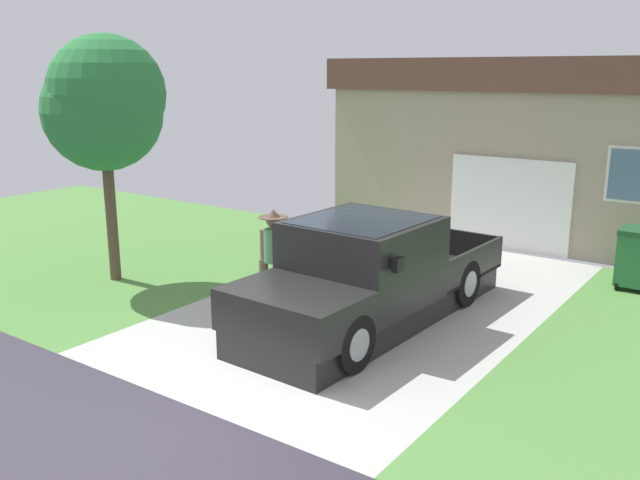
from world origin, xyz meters
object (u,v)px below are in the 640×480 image
object	(u,v)px
handbag	(259,309)
wheeled_trash_bin	(636,257)
person_with_hat	(274,254)
house_with_garage	(559,144)
front_yard_tree	(105,103)
pickup_truck	(363,279)

from	to	relation	value
handbag	wheeled_trash_bin	bearing A→B (deg)	47.74
handbag	wheeled_trash_bin	xyz separation A→B (m)	(4.62, 5.09, 0.47)
person_with_hat	house_with_garage	xyz separation A→B (m)	(1.77, 8.96, 1.09)
wheeled_trash_bin	house_with_garage	bearing A→B (deg)	123.55
house_with_garage	front_yard_tree	world-z (taller)	front_yard_tree
person_with_hat	house_with_garage	size ratio (longest dim) A/B	0.18
pickup_truck	house_with_garage	size ratio (longest dim) A/B	0.55
handbag	house_with_garage	distance (m)	9.62
pickup_truck	house_with_garage	distance (m)	8.67
pickup_truck	person_with_hat	distance (m)	1.53
house_with_garage	wheeled_trash_bin	size ratio (longest dim) A/B	8.87
person_with_hat	wheeled_trash_bin	xyz separation A→B (m)	(4.52, 4.82, -0.41)
house_with_garage	wheeled_trash_bin	world-z (taller)	house_with_garage
person_with_hat	handbag	size ratio (longest dim) A/B	3.99
front_yard_tree	house_with_garage	bearing A→B (deg)	60.80
person_with_hat	house_with_garage	world-z (taller)	house_with_garage
wheeled_trash_bin	front_yard_tree	bearing A→B (deg)	-146.77
wheeled_trash_bin	pickup_truck	bearing A→B (deg)	-124.66
person_with_hat	house_with_garage	distance (m)	9.19
handbag	wheeled_trash_bin	world-z (taller)	wheeled_trash_bin
pickup_truck	wheeled_trash_bin	bearing A→B (deg)	-122.40
handbag	house_with_garage	bearing A→B (deg)	78.49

